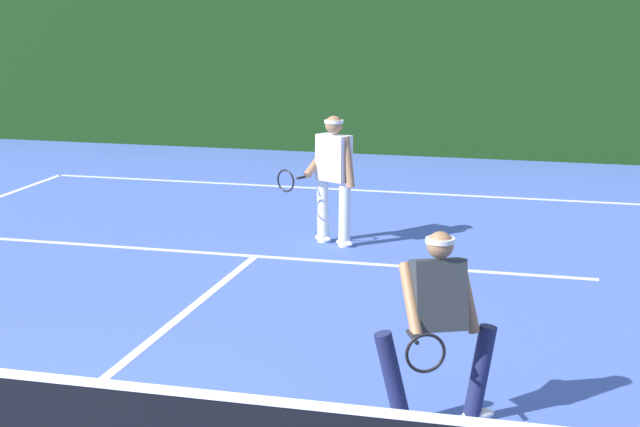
% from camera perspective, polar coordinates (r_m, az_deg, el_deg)
% --- Properties ---
extents(court_line_baseline_far, '(10.14, 0.10, 0.01)m').
position_cam_1_polar(court_line_baseline_far, '(16.90, 1.01, 1.37)').
color(court_line_baseline_far, white).
rests_on(court_line_baseline_far, ground_plane).
extents(court_line_service, '(8.27, 0.10, 0.01)m').
position_cam_1_polar(court_line_service, '(12.77, -3.62, -2.38)').
color(court_line_service, white).
rests_on(court_line_service, ground_plane).
extents(court_line_centre, '(0.10, 6.40, 0.01)m').
position_cam_1_polar(court_line_centre, '(9.89, -9.49, -7.06)').
color(court_line_centre, white).
rests_on(court_line_centre, ground_plane).
extents(player_near, '(0.93, 0.98, 1.53)m').
position_cam_1_polar(player_near, '(7.80, 6.57, -5.96)').
color(player_near, '#1E234C').
rests_on(player_near, ground_plane).
extents(player_far, '(0.99, 0.86, 1.68)m').
position_cam_1_polar(player_far, '(13.15, 0.73, 2.21)').
color(player_far, silver).
rests_on(player_far, ground_plane).
extents(back_fence_windscreen, '(21.43, 0.12, 3.18)m').
position_cam_1_polar(back_fence_windscreen, '(20.26, 3.50, 7.76)').
color(back_fence_windscreen, '#153511').
rests_on(back_fence_windscreen, ground_plane).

